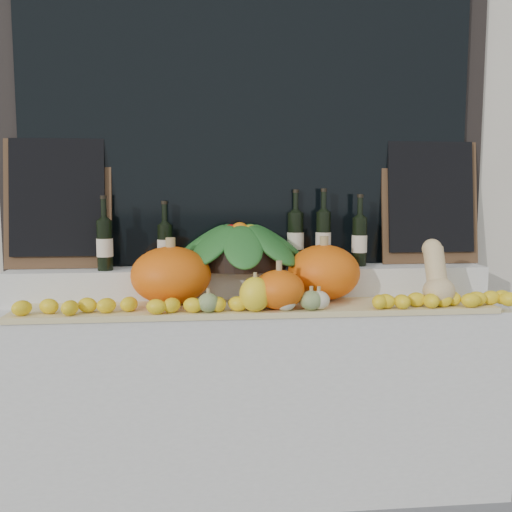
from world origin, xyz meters
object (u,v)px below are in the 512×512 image
at_px(produce_bowl, 240,246).
at_px(wine_bottle_tall, 295,238).
at_px(pumpkin_right, 324,272).
at_px(butternut_squash, 437,277).
at_px(pumpkin_left, 171,275).

height_order(produce_bowl, wine_bottle_tall, wine_bottle_tall).
height_order(pumpkin_right, butternut_squash, butternut_squash).
xyz_separation_m(pumpkin_right, butternut_squash, (0.48, -0.15, -0.00)).
distance_m(pumpkin_right, produce_bowl, 0.42).
xyz_separation_m(butternut_squash, produce_bowl, (-0.86, 0.31, 0.12)).
xyz_separation_m(pumpkin_right, produce_bowl, (-0.38, 0.15, 0.11)).
bearing_deg(butternut_squash, pumpkin_right, 162.07).
height_order(butternut_squash, wine_bottle_tall, wine_bottle_tall).
relative_size(pumpkin_left, butternut_squash, 1.25).
bearing_deg(pumpkin_left, wine_bottle_tall, 23.24).
xyz_separation_m(pumpkin_left, wine_bottle_tall, (0.61, 0.26, 0.14)).
xyz_separation_m(pumpkin_right, wine_bottle_tall, (-0.09, 0.23, 0.14)).
height_order(butternut_squash, produce_bowl, produce_bowl).
bearing_deg(wine_bottle_tall, butternut_squash, -33.95).
distance_m(pumpkin_right, wine_bottle_tall, 0.29).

